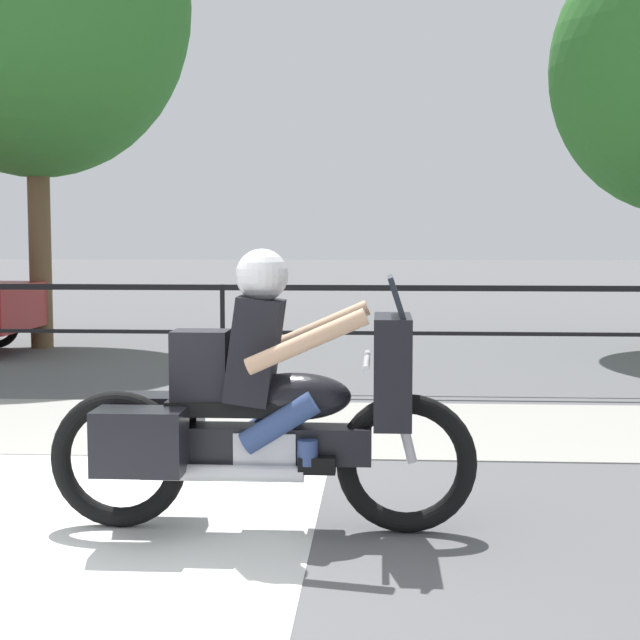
# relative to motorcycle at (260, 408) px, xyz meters

# --- Properties ---
(ground_plane) EXTENTS (120.00, 120.00, 0.00)m
(ground_plane) POSITION_rel_motorcycle_xyz_m (-1.00, -0.48, -0.68)
(ground_plane) COLOR #565659
(sidewalk_band) EXTENTS (44.00, 2.40, 0.01)m
(sidewalk_band) POSITION_rel_motorcycle_xyz_m (-1.00, 2.92, -0.68)
(sidewalk_band) COLOR #99968E
(sidewalk_band) RESTS_ON ground
(fence_railing) EXTENTS (36.00, 0.05, 1.12)m
(fence_railing) POSITION_rel_motorcycle_xyz_m (-1.00, 4.89, 0.20)
(fence_railing) COLOR black
(fence_railing) RESTS_ON ground
(motorcycle) EXTENTS (2.37, 0.76, 1.56)m
(motorcycle) POSITION_rel_motorcycle_xyz_m (0.00, 0.00, 0.00)
(motorcycle) COLOR black
(motorcycle) RESTS_ON ground
(tree_behind_car) EXTENTS (4.43, 4.43, 7.32)m
(tree_behind_car) POSITION_rel_motorcycle_xyz_m (-4.26, 8.60, 4.19)
(tree_behind_car) COLOR brown
(tree_behind_car) RESTS_ON ground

